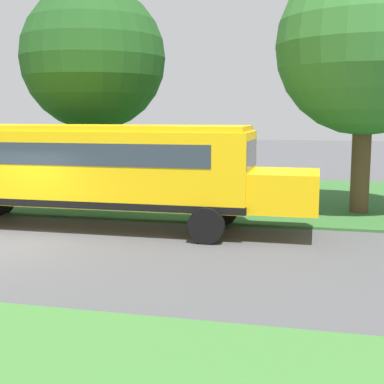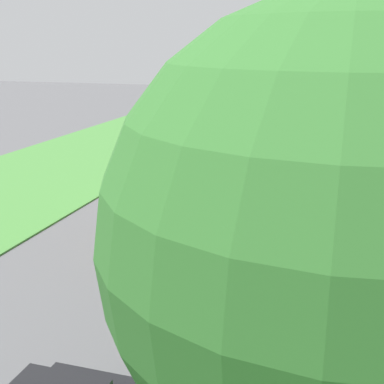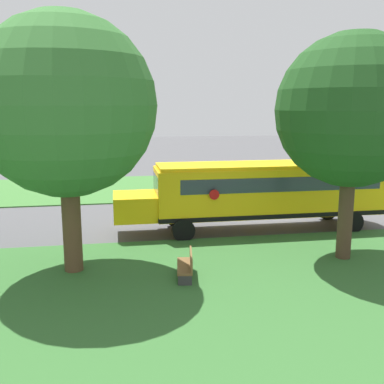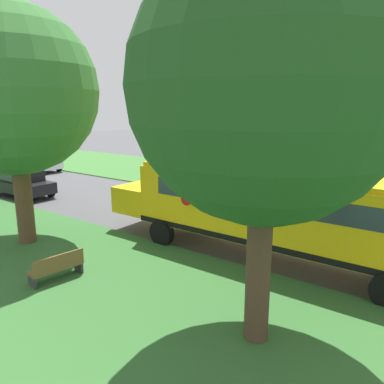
# 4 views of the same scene
# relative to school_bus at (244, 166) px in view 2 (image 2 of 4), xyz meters

# --- Properties ---
(ground_plane) EXTENTS (120.00, 120.00, 0.00)m
(ground_plane) POSITION_rel_school_bus_xyz_m (2.78, -1.25, -1.92)
(ground_plane) COLOR #4C4C4F
(grass_far_side) EXTENTS (10.00, 80.00, 0.07)m
(grass_far_side) POSITION_rel_school_bus_xyz_m (11.78, -1.25, -1.89)
(grass_far_side) COLOR #3D7533
(grass_far_side) RESTS_ON ground
(school_bus) EXTENTS (2.84, 12.42, 3.16)m
(school_bus) POSITION_rel_school_bus_xyz_m (0.00, 0.00, 0.00)
(school_bus) COLOR yellow
(school_bus) RESTS_ON ground
(oak_tree_beside_bus) EXTENTS (5.55, 5.55, 8.40)m
(oak_tree_beside_bus) POSITION_rel_school_bus_xyz_m (-4.64, -1.72, 3.78)
(oak_tree_beside_bus) COLOR #4C3826
(oak_tree_beside_bus) RESTS_ON ground
(oak_tree_roadside_mid) EXTENTS (6.07, 6.07, 8.83)m
(oak_tree_roadside_mid) POSITION_rel_school_bus_xyz_m (-4.09, 8.14, 3.91)
(oak_tree_roadside_mid) COLOR brown
(oak_tree_roadside_mid) RESTS_ON ground
(oak_tree_far_end) EXTENTS (5.19, 5.19, 7.60)m
(oak_tree_far_end) POSITION_rel_school_bus_xyz_m (-4.39, 16.02, 3.06)
(oak_tree_far_end) COLOR brown
(oak_tree_far_end) RESTS_ON ground
(stop_sign) EXTENTS (0.08, 0.68, 2.74)m
(stop_sign) POSITION_rel_school_bus_xyz_m (-1.82, -8.87, -0.19)
(stop_sign) COLOR gray
(stop_sign) RESTS_ON ground
(park_bench) EXTENTS (1.65, 0.72, 0.92)m
(park_bench) POSITION_rel_school_bus_xyz_m (-5.49, 4.44, -1.45)
(park_bench) COLOR brown
(park_bench) RESTS_ON ground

